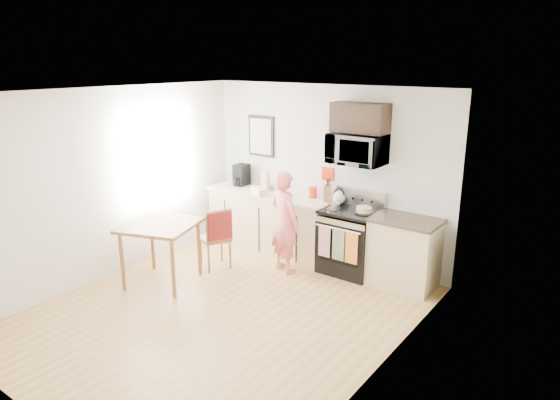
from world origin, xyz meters
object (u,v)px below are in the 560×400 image
Objects in this scene: person at (285,222)px; chair at (218,231)px; microwave at (357,149)px; cake at (364,210)px; dining_table at (160,231)px; range at (350,243)px.

person reaches higher than chair.
microwave is 2.97× the size of cake.
dining_table is (-1.86, -1.93, -1.02)m from microwave.
cake reaches higher than dining_table.
chair is at bearing 65.82° from dining_table.
range is at bearing -127.56° from person.
microwave reaches higher than dining_table.
person is 1.70m from dining_table.
microwave is 0.76× the size of dining_table.
dining_table is at bearing -139.09° from cake.
chair is (0.33, 0.75, -0.15)m from dining_table.
person is at bearing -145.43° from range.
cake is (0.21, -0.14, -0.80)m from microwave.
person is 1.48× the size of dining_table.
person is 1.60× the size of chair.
range is at bearing -89.94° from microwave.
cake is (0.97, 0.49, 0.23)m from person.
person is 5.76× the size of cake.
microwave is at bearing 146.84° from cake.
person is 1.12m from cake.
dining_table is (-1.86, -1.83, 0.31)m from range.
person is (-0.76, -0.53, 0.30)m from range.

